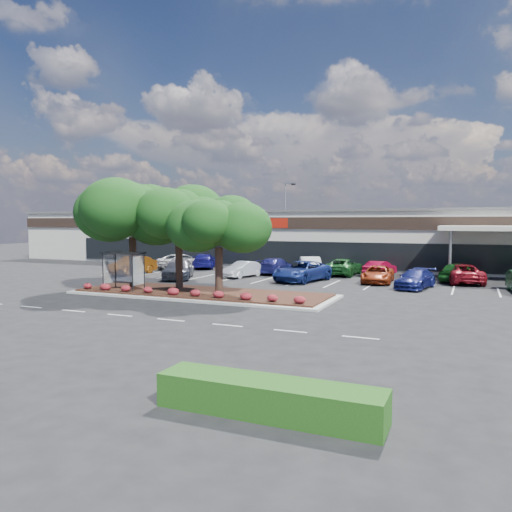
% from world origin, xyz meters
% --- Properties ---
extents(ground, '(160.00, 160.00, 0.00)m').
position_xyz_m(ground, '(0.00, 0.00, 0.00)').
color(ground, black).
rests_on(ground, ground).
extents(retail_store, '(80.40, 25.20, 6.25)m').
position_xyz_m(retail_store, '(0.06, 33.91, 3.15)').
color(retail_store, beige).
rests_on(retail_store, ground).
extents(landscape_island, '(18.00, 6.00, 0.26)m').
position_xyz_m(landscape_island, '(-2.00, 4.00, 0.12)').
color(landscape_island, '#AAAAA4').
rests_on(landscape_island, ground).
extents(lane_markings, '(33.12, 20.06, 0.01)m').
position_xyz_m(lane_markings, '(-0.14, 10.42, 0.01)').
color(lane_markings, silver).
rests_on(lane_markings, ground).
extents(shrub_row, '(17.00, 0.80, 0.50)m').
position_xyz_m(shrub_row, '(-2.00, 1.90, 0.51)').
color(shrub_row, maroon).
rests_on(shrub_row, landscape_island).
extents(bus_shelter, '(2.75, 1.55, 2.59)m').
position_xyz_m(bus_shelter, '(-7.50, 2.95, 2.31)').
color(bus_shelter, black).
rests_on(bus_shelter, landscape_island).
extents(island_tree_west, '(7.20, 7.20, 7.89)m').
position_xyz_m(island_tree_west, '(-8.00, 4.50, 4.21)').
color(island_tree_west, '#143B11').
rests_on(island_tree_west, landscape_island).
extents(island_tree_mid, '(6.60, 6.60, 7.32)m').
position_xyz_m(island_tree_mid, '(-4.50, 5.20, 3.92)').
color(island_tree_mid, '#143B11').
rests_on(island_tree_mid, landscape_island).
extents(island_tree_east, '(5.80, 5.80, 6.50)m').
position_xyz_m(island_tree_east, '(-0.50, 3.70, 3.51)').
color(island_tree_east, '#143B11').
rests_on(island_tree_east, landscape_island).
extents(hedge_south_east, '(6.00, 1.30, 0.90)m').
position_xyz_m(hedge_south_east, '(10.00, -13.50, 0.45)').
color(hedge_south_east, '#15430F').
rests_on(hedge_south_east, ground).
extents(conifer_north_west, '(4.40, 4.40, 10.00)m').
position_xyz_m(conifer_north_west, '(-30.00, 46.00, 5.00)').
color(conifer_north_west, '#143B11').
rests_on(conifer_north_west, ground).
extents(person_waiting, '(0.78, 0.63, 1.87)m').
position_xyz_m(person_waiting, '(-9.54, 3.49, 1.19)').
color(person_waiting, '#594C47').
rests_on(person_waiting, landscape_island).
extents(light_pole, '(1.43, 0.50, 9.33)m').
position_xyz_m(light_pole, '(-4.71, 28.00, 4.12)').
color(light_pole, '#AAAAA4').
rests_on(light_pole, ground).
extents(car_0, '(2.38, 5.35, 1.71)m').
position_xyz_m(car_0, '(-14.51, 12.82, 0.85)').
color(car_0, '#653209').
rests_on(car_0, ground).
extents(car_1, '(4.44, 6.12, 1.65)m').
position_xyz_m(car_1, '(-8.84, 11.98, 0.82)').
color(car_1, slate).
rests_on(car_1, ground).
extents(car_2, '(2.53, 4.48, 1.40)m').
position_xyz_m(car_2, '(-4.07, 15.04, 0.70)').
color(car_2, '#B8BCC5').
rests_on(car_2, ground).
extents(car_4, '(4.10, 6.55, 1.69)m').
position_xyz_m(car_4, '(1.76, 14.16, 0.84)').
color(car_4, navy).
rests_on(car_4, ground).
extents(car_5, '(2.56, 5.06, 1.37)m').
position_xyz_m(car_5, '(7.72, 15.65, 0.69)').
color(car_5, '#983314').
rests_on(car_5, ground).
extents(car_6, '(2.94, 5.15, 1.41)m').
position_xyz_m(car_6, '(10.88, 13.36, 0.70)').
color(car_6, navy).
rests_on(car_6, ground).
extents(car_9, '(3.44, 5.98, 1.57)m').
position_xyz_m(car_9, '(-13.27, 19.49, 0.78)').
color(car_9, white).
rests_on(car_9, ground).
extents(car_10, '(4.20, 5.81, 1.56)m').
position_xyz_m(car_10, '(-11.44, 21.14, 0.78)').
color(car_10, navy).
rests_on(car_10, ground).
extents(car_11, '(2.17, 5.23, 1.51)m').
position_xyz_m(car_11, '(-2.46, 18.92, 0.76)').
color(car_11, navy).
rests_on(car_11, ground).
extents(car_12, '(3.70, 5.44, 1.70)m').
position_xyz_m(car_12, '(0.69, 19.60, 0.85)').
color(car_12, silver).
rests_on(car_12, ground).
extents(car_13, '(2.72, 5.60, 1.53)m').
position_xyz_m(car_13, '(3.79, 20.31, 0.77)').
color(car_13, '#18531E').
rests_on(car_13, ground).
extents(car_14, '(2.60, 4.38, 1.36)m').
position_xyz_m(car_14, '(6.98, 21.00, 0.68)').
color(car_14, maroon).
rests_on(car_14, ground).
extents(car_15, '(3.74, 6.02, 1.55)m').
position_xyz_m(car_15, '(14.02, 18.17, 0.78)').
color(car_15, maroon).
rests_on(car_15, ground).
extents(car_16, '(3.14, 5.15, 1.64)m').
position_xyz_m(car_16, '(13.66, 18.86, 0.82)').
color(car_16, '#154F18').
rests_on(car_16, ground).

